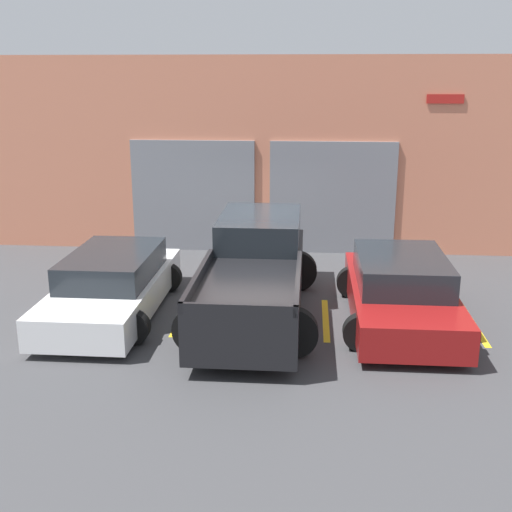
# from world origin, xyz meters

# --- Properties ---
(ground_plane) EXTENTS (28.00, 28.00, 0.00)m
(ground_plane) POSITION_xyz_m (0.00, 0.00, 0.00)
(ground_plane) COLOR #3D3D3F
(shophouse_building) EXTENTS (15.60, 0.68, 5.02)m
(shophouse_building) POSITION_xyz_m (-0.01, 3.29, 2.48)
(shophouse_building) COLOR #D17A5B
(shophouse_building) RESTS_ON ground
(pickup_truck) EXTENTS (2.45, 5.57, 1.71)m
(pickup_truck) POSITION_xyz_m (0.00, -1.57, 0.82)
(pickup_truck) COLOR black
(pickup_truck) RESTS_ON ground
(sedan_white) EXTENTS (2.16, 4.58, 1.22)m
(sedan_white) POSITION_xyz_m (-2.78, -1.84, 0.57)
(sedan_white) COLOR white
(sedan_white) RESTS_ON ground
(sedan_side) EXTENTS (2.28, 4.41, 1.28)m
(sedan_side) POSITION_xyz_m (2.78, -1.84, 0.60)
(sedan_side) COLOR maroon
(sedan_side) RESTS_ON ground
(parking_stripe_far_left) EXTENTS (0.12, 2.20, 0.01)m
(parking_stripe_far_left) POSITION_xyz_m (-4.17, -1.87, 0.00)
(parking_stripe_far_left) COLOR gold
(parking_stripe_far_left) RESTS_ON ground
(parking_stripe_left) EXTENTS (0.12, 2.20, 0.01)m
(parking_stripe_left) POSITION_xyz_m (-1.39, -1.87, 0.00)
(parking_stripe_left) COLOR gold
(parking_stripe_left) RESTS_ON ground
(parking_stripe_centre) EXTENTS (0.12, 2.20, 0.01)m
(parking_stripe_centre) POSITION_xyz_m (1.39, -1.87, 0.00)
(parking_stripe_centre) COLOR gold
(parking_stripe_centre) RESTS_ON ground
(parking_stripe_right) EXTENTS (0.12, 2.20, 0.01)m
(parking_stripe_right) POSITION_xyz_m (4.17, -1.87, 0.00)
(parking_stripe_right) COLOR gold
(parking_stripe_right) RESTS_ON ground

